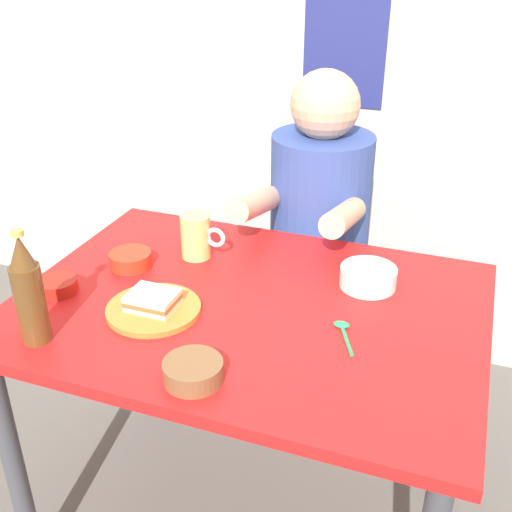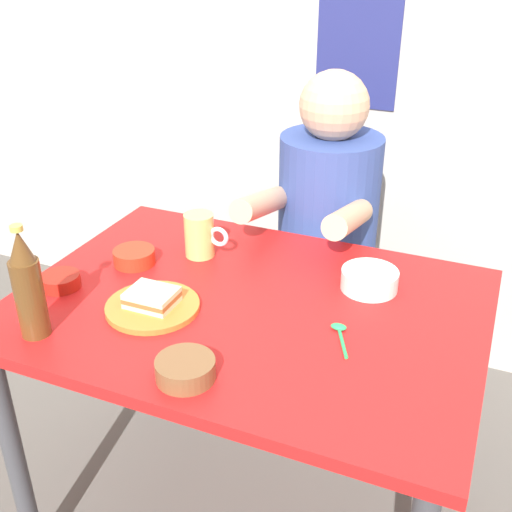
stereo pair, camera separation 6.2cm
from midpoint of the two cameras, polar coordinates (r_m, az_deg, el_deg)
name	(u,v)px [view 1 (the left image)]	position (r m, az deg, el deg)	size (l,w,h in m)	color
wall_back	(359,5)	(2.29, 8.51, 21.66)	(4.40, 0.09, 2.60)	#ADA89E
dining_table	(249,335)	(1.55, -1.81, -7.19)	(1.10, 0.80, 0.74)	red
stool	(315,308)	(2.21, 4.57, -4.76)	(0.34, 0.34, 0.45)	#4C4C51
person_seated	(320,199)	(2.00, 4.93, 5.18)	(0.33, 0.56, 0.72)	#33478C
plate_orange	(154,309)	(1.48, -10.51, -4.81)	(0.22, 0.22, 0.01)	orange
sandwich	(153,300)	(1.47, -10.60, -3.98)	(0.11, 0.09, 0.04)	beige
beer_mug	(197,236)	(1.68, -6.50, 1.79)	(0.13, 0.08, 0.12)	#D1BC66
beer_bottle	(29,292)	(1.40, -21.23, -3.13)	(0.06, 0.06, 0.26)	#593819
rice_bowl_white	(368,276)	(1.57, 9.08, -1.84)	(0.14, 0.14, 0.05)	silver
sauce_bowl_chili	(131,259)	(1.68, -12.41, -0.26)	(0.11, 0.11, 0.04)	red
sambal_bowl_red	(58,285)	(1.61, -18.68, -2.54)	(0.10, 0.10, 0.03)	#B21E14
condiment_bowl_brown	(194,371)	(1.25, -7.09, -10.34)	(0.12, 0.12, 0.04)	brown
spoon	(343,331)	(1.39, 6.70, -6.78)	(0.07, 0.11, 0.01)	#26A559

